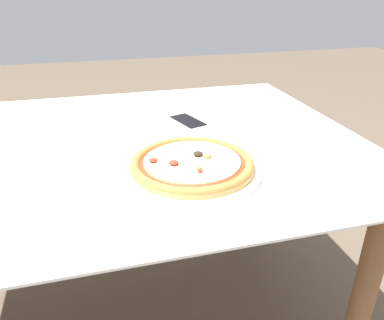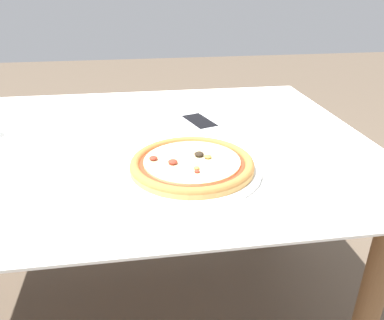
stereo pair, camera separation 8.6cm
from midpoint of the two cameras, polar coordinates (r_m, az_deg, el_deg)
dining_table at (r=1.08m, az=-15.86°, el=-1.66°), size 1.45×0.99×0.72m
pizza_plate at (r=0.86m, az=-2.85°, el=-0.85°), size 0.32×0.32×0.04m
cell_phone at (r=1.16m, az=-2.75°, el=5.74°), size 0.11×0.16×0.01m
napkin_folded at (r=1.20m, az=7.22°, el=6.26°), size 0.18×0.15×0.01m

